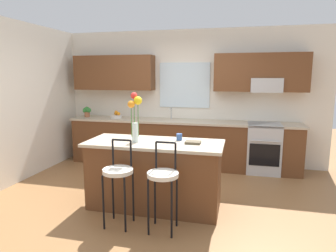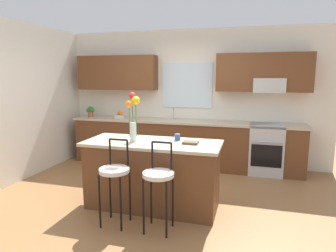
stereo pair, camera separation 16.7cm
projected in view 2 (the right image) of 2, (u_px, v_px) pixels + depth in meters
The scene contains 14 objects.
ground_plane at pixel (157, 199), 4.38m from camera, with size 14.00×14.00×0.00m, color olive.
wall_left at pixel (21, 102), 5.12m from camera, with size 0.12×4.60×2.70m, color silver.
back_wall_assembly at pixel (188, 90), 6.00m from camera, with size 5.60×0.50×2.70m.
counter_run at pixel (183, 143), 5.92m from camera, with size 4.56×0.64×0.92m.
sink_faucet at pixel (173, 112), 6.02m from camera, with size 0.02×0.13×0.23m.
oven_range at pixel (266, 149), 5.47m from camera, with size 0.60×0.64×0.92m.
kitchen_island at pixel (153, 174), 4.06m from camera, with size 1.84×0.77×0.92m.
bar_stool_near at pixel (115, 174), 3.54m from camera, with size 0.36×0.36×1.04m.
bar_stool_middle at pixel (159, 178), 3.39m from camera, with size 0.36×0.36×1.04m.
flower_vase at pixel (133, 114), 3.91m from camera, with size 0.18×0.17×0.66m.
mug_ceramic at pixel (177, 137), 4.05m from camera, with size 0.08×0.08×0.09m, color #33518C.
cookbook at pixel (191, 143), 3.85m from camera, with size 0.20×0.15×0.03m, color brown.
fruit_bowl_oranges at pixel (119, 116), 6.20m from camera, with size 0.24×0.24×0.16m.
potted_plant_small at pixel (90, 111), 6.37m from camera, with size 0.19×0.13×0.22m.
Camera 2 is at (1.27, -3.94, 1.80)m, focal length 31.68 mm.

